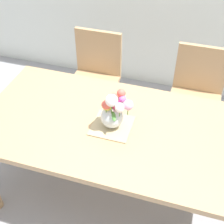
# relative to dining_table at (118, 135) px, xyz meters

# --- Properties ---
(ground_plane) EXTENTS (12.00, 12.00, 0.00)m
(ground_plane) POSITION_rel_dining_table_xyz_m (0.00, 0.00, -0.65)
(ground_plane) COLOR #939399
(dining_table) EXTENTS (1.83, 0.92, 0.73)m
(dining_table) POSITION_rel_dining_table_xyz_m (0.00, 0.00, 0.00)
(dining_table) COLOR tan
(dining_table) RESTS_ON ground_plane
(chair_left) EXTENTS (0.42, 0.42, 0.90)m
(chair_left) POSITION_rel_dining_table_xyz_m (-0.45, 0.80, -0.13)
(chair_left) COLOR tan
(chair_left) RESTS_ON ground_plane
(chair_right) EXTENTS (0.42, 0.42, 0.90)m
(chair_right) POSITION_rel_dining_table_xyz_m (0.45, 0.80, -0.13)
(chair_right) COLOR tan
(chair_right) RESTS_ON ground_plane
(placemat) EXTENTS (0.25, 0.25, 0.01)m
(placemat) POSITION_rel_dining_table_xyz_m (-0.04, -0.01, 0.09)
(placemat) COLOR tan
(placemat) RESTS_ON dining_table
(flower_vase) EXTENTS (0.21, 0.19, 0.27)m
(flower_vase) POSITION_rel_dining_table_xyz_m (-0.03, -0.01, 0.21)
(flower_vase) COLOR silver
(flower_vase) RESTS_ON placemat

